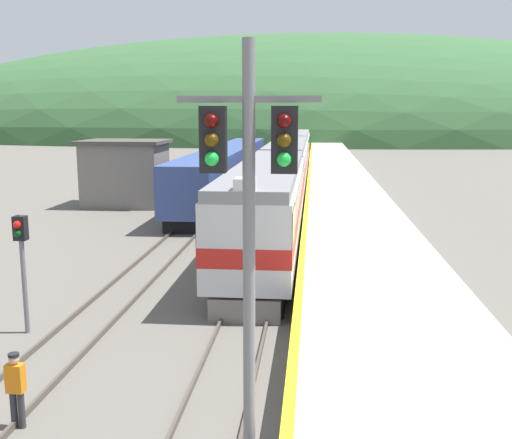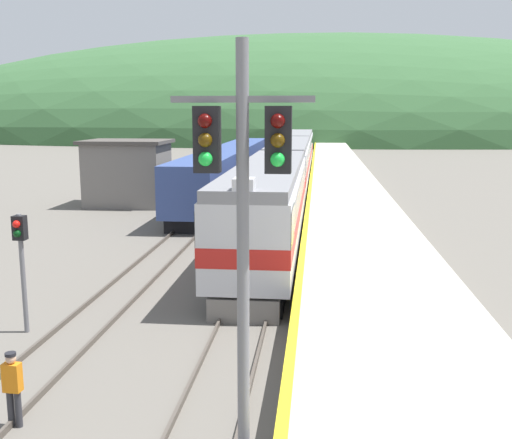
# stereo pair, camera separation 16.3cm
# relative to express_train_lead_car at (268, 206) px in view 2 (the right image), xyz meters

# --- Properties ---
(track_main) EXTENTS (1.52, 180.00, 0.16)m
(track_main) POSITION_rel_express_train_lead_car_xyz_m (0.00, 48.50, -2.18)
(track_main) COLOR #4C443D
(track_main) RESTS_ON ground
(track_siding) EXTENTS (1.52, 180.00, 0.16)m
(track_siding) POSITION_rel_express_train_lead_car_xyz_m (-4.75, 48.50, -2.18)
(track_siding) COLOR #4C443D
(track_siding) RESTS_ON ground
(platform) EXTENTS (5.33, 140.00, 1.13)m
(platform) POSITION_rel_express_train_lead_car_xyz_m (4.23, 28.50, -1.70)
(platform) COLOR #BCB5A5
(platform) RESTS_ON ground
(distant_hills) EXTENTS (228.12, 102.65, 50.31)m
(distant_hills) POSITION_rel_express_train_lead_car_xyz_m (0.00, 129.44, -2.26)
(distant_hills) COLOR #335B33
(distant_hills) RESTS_ON ground
(station_shed) EXTENTS (5.72, 4.66, 4.54)m
(station_shed) POSITION_rel_express_train_lead_car_xyz_m (-10.93, 13.57, 0.03)
(station_shed) COLOR slate
(station_shed) RESTS_ON ground
(express_train_lead_car) EXTENTS (2.94, 19.11, 4.50)m
(express_train_lead_car) POSITION_rel_express_train_lead_car_xyz_m (0.00, 0.00, 0.00)
(express_train_lead_car) COLOR black
(express_train_lead_car) RESTS_ON ground
(carriage_second) EXTENTS (2.93, 20.89, 4.14)m
(carriage_second) POSITION_rel_express_train_lead_car_xyz_m (0.00, 21.11, -0.01)
(carriage_second) COLOR black
(carriage_second) RESTS_ON ground
(carriage_third) EXTENTS (2.93, 20.89, 4.14)m
(carriage_third) POSITION_rel_express_train_lead_car_xyz_m (0.00, 42.88, -0.01)
(carriage_third) COLOR black
(carriage_third) RESTS_ON ground
(siding_train) EXTENTS (2.90, 33.77, 3.67)m
(siding_train) POSITION_rel_express_train_lead_car_xyz_m (-4.75, 20.31, -0.37)
(siding_train) COLOR black
(siding_train) RESTS_ON ground
(signal_mast_main) EXTENTS (2.20, 0.42, 7.56)m
(signal_mast_main) POSITION_rel_express_train_lead_car_xyz_m (1.07, -17.63, 2.70)
(signal_mast_main) COLOR slate
(signal_mast_main) RESTS_ON ground
(signal_post_siding) EXTENTS (0.36, 0.42, 3.57)m
(signal_post_siding) POSITION_rel_express_train_lead_car_xyz_m (-6.32, -10.63, 0.31)
(signal_post_siding) COLOR slate
(signal_post_siding) RESTS_ON ground
(track_worker) EXTENTS (0.37, 0.24, 1.63)m
(track_worker) POSITION_rel_express_train_lead_car_xyz_m (-3.96, -15.82, -1.35)
(track_worker) COLOR #2D2D33
(track_worker) RESTS_ON ground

